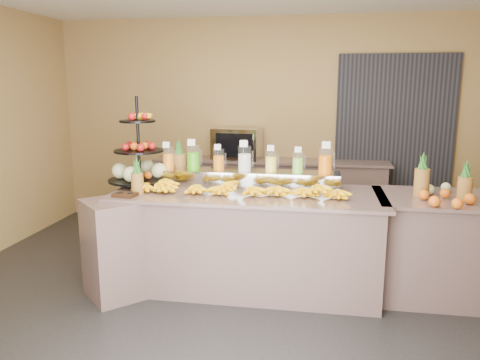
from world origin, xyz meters
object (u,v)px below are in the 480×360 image
(banana_heap, at_px, (237,187))
(fruit_stand, at_px, (143,163))
(right_fruit_pile, at_px, (443,192))
(condiment_caddy, at_px, (125,195))
(oven_warmer, at_px, (237,143))
(pitcher_tray, at_px, (245,178))

(banana_heap, distance_m, fruit_stand, 1.03)
(fruit_stand, height_order, right_fruit_pile, fruit_stand)
(condiment_caddy, bearing_deg, fruit_stand, 91.87)
(condiment_caddy, height_order, right_fruit_pile, right_fruit_pile)
(fruit_stand, xyz_separation_m, oven_warmer, (0.63, 1.79, -0.02))
(pitcher_tray, relative_size, fruit_stand, 2.12)
(pitcher_tray, distance_m, oven_warmer, 1.71)
(fruit_stand, distance_m, condiment_caddy, 0.55)
(pitcher_tray, height_order, oven_warmer, oven_warmer)
(pitcher_tray, xyz_separation_m, banana_heap, (-0.01, -0.36, -0.01))
(pitcher_tray, distance_m, banana_heap, 0.36)
(right_fruit_pile, xyz_separation_m, oven_warmer, (-2.15, 1.98, 0.13))
(right_fruit_pile, height_order, oven_warmer, oven_warmer)
(pitcher_tray, xyz_separation_m, fruit_stand, (-1.00, -0.12, 0.15))
(fruit_stand, xyz_separation_m, right_fruit_pile, (2.78, -0.19, -0.14))
(pitcher_tray, relative_size, condiment_caddy, 9.55)
(condiment_caddy, bearing_deg, right_fruit_pile, 6.48)
(pitcher_tray, relative_size, right_fruit_pile, 3.98)
(banana_heap, distance_m, oven_warmer, 2.07)
(fruit_stand, distance_m, right_fruit_pile, 2.79)
(fruit_stand, height_order, condiment_caddy, fruit_stand)
(banana_heap, bearing_deg, condiment_caddy, -164.83)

